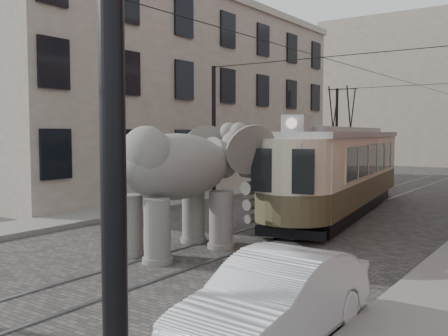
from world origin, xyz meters
The scene contains 8 objects.
ground centered at (0.00, 0.00, 0.00)m, with size 120.00×120.00×0.00m, color #474542.
tram_rails centered at (0.00, 0.00, 0.01)m, with size 1.54×80.00×0.02m, color slate, non-canonical shape.
sidewalk_left centered at (-6.50, 0.00, 0.07)m, with size 2.00×60.00×0.15m, color slate.
stucco_building centered at (-11.00, 10.00, 5.00)m, with size 7.00×24.00×10.00m, color gray.
catenary centered at (-0.20, 5.00, 3.00)m, with size 11.00×30.20×6.00m, color black, non-canonical shape.
tram centered at (0.37, 6.06, 2.38)m, with size 2.47×11.97×4.75m, color beige, non-canonical shape.
elephant centered at (-0.60, -2.48, 1.69)m, with size 3.05×5.53×3.39m, color #64625D, non-canonical shape.
parked_car centered at (4.31, -6.07, 0.65)m, with size 1.39×3.95×1.30m, color #BABBBF.
Camera 1 is at (7.82, -12.42, 3.07)m, focal length 40.91 mm.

